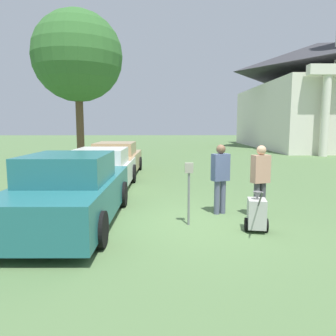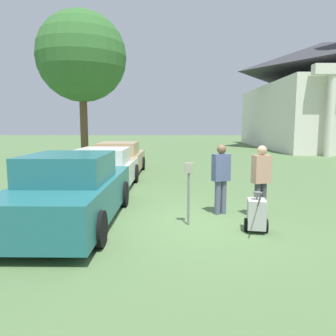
{
  "view_description": "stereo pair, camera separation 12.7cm",
  "coord_description": "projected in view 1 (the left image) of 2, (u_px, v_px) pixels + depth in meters",
  "views": [
    {
      "loc": [
        -0.68,
        -7.2,
        2.21
      ],
      "look_at": [
        -0.54,
        1.12,
        1.1
      ],
      "focal_mm": 35.0,
      "sensor_mm": 36.0,
      "label": 1
    },
    {
      "loc": [
        -0.55,
        -7.2,
        2.21
      ],
      "look_at": [
        -0.54,
        1.12,
        1.1
      ],
      "focal_mm": 35.0,
      "sensor_mm": 36.0,
      "label": 2
    }
  ],
  "objects": [
    {
      "name": "ground_plane",
      "position": [
        192.0,
        222.0,
        7.44
      ],
      "size": [
        120.0,
        120.0,
        0.0
      ],
      "primitive_type": "plane",
      "color": "#517042"
    },
    {
      "name": "parked_car_teal",
      "position": [
        72.0,
        192.0,
        7.27
      ],
      "size": [
        2.09,
        4.87,
        1.58
      ],
      "rotation": [
        0.0,
        0.0,
        -0.01
      ],
      "color": "#23666B",
      "rests_on": "ground_plane"
    },
    {
      "name": "parked_car_white",
      "position": [
        102.0,
        171.0,
        11.01
      ],
      "size": [
        1.99,
        4.64,
        1.42
      ],
      "rotation": [
        0.0,
        0.0,
        -0.01
      ],
      "color": "silver",
      "rests_on": "ground_plane"
    },
    {
      "name": "parked_car_tan",
      "position": [
        116.0,
        160.0,
        14.3
      ],
      "size": [
        2.01,
        5.09,
        1.44
      ],
      "rotation": [
        0.0,
        0.0,
        -0.01
      ],
      "color": "tan",
      "rests_on": "ground_plane"
    },
    {
      "name": "parking_meter",
      "position": [
        189.0,
        182.0,
        7.14
      ],
      "size": [
        0.18,
        0.09,
        1.38
      ],
      "color": "slate",
      "rests_on": "ground_plane"
    },
    {
      "name": "person_worker",
      "position": [
        220.0,
        175.0,
        8.04
      ],
      "size": [
        0.47,
        0.36,
        1.72
      ],
      "rotation": [
        0.0,
        0.0,
        3.53
      ],
      "color": "#515670",
      "rests_on": "ground_plane"
    },
    {
      "name": "person_supervisor",
      "position": [
        260.0,
        177.0,
        7.76
      ],
      "size": [
        0.47,
        0.34,
        1.72
      ],
      "rotation": [
        0.0,
        0.0,
        3.47
      ],
      "color": "#3F3F47",
      "rests_on": "ground_plane"
    },
    {
      "name": "equipment_cart",
      "position": [
        257.0,
        213.0,
        6.76
      ],
      "size": [
        0.51,
        1.0,
        1.0
      ],
      "rotation": [
        0.0,
        0.0,
        -0.17
      ],
      "color": "#B2B2AD",
      "rests_on": "ground_plane"
    },
    {
      "name": "church",
      "position": [
        317.0,
        92.0,
        30.48
      ],
      "size": [
        11.06,
        17.69,
        22.35
      ],
      "color": "silver",
      "rests_on": "ground_plane"
    },
    {
      "name": "shade_tree",
      "position": [
        78.0,
        57.0,
        18.73
      ],
      "size": [
        5.14,
        5.14,
        8.64
      ],
      "color": "brown",
      "rests_on": "ground_plane"
    }
  ]
}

